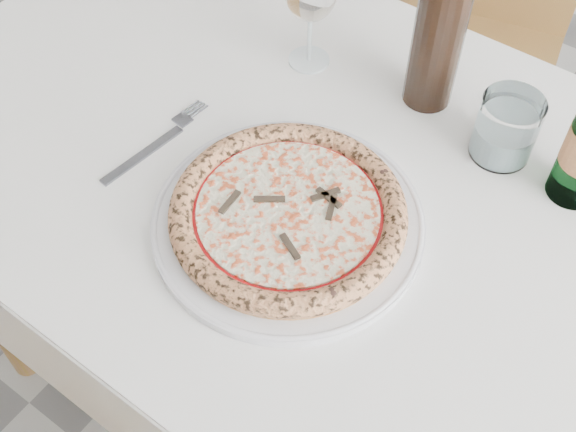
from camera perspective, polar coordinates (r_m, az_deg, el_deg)
name	(u,v)px	position (r m, az deg, el deg)	size (l,w,h in m)	color
floor	(324,428)	(1.62, 2.90, -16.41)	(5.00, 6.00, 0.02)	gray
dining_table	(328,220)	(1.06, 3.16, -0.35)	(1.34, 0.80, 0.76)	brown
chair_far	(468,12)	(1.66, 14.02, 15.34)	(0.50, 0.50, 0.93)	brown
plate	(288,221)	(0.92, 0.00, -0.42)	(0.35, 0.35, 0.02)	silver
pizza	(288,213)	(0.91, 0.00, 0.24)	(0.30, 0.30, 0.03)	tan
fork	(155,144)	(1.04, -10.43, 5.65)	(0.03, 0.20, 0.00)	slate
tumbler	(505,131)	(1.03, 16.79, 6.43)	(0.08, 0.08, 0.09)	white
wine_bottle	(440,29)	(1.03, 11.90, 14.23)	(0.07, 0.07, 0.29)	black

